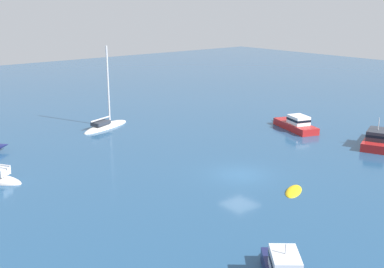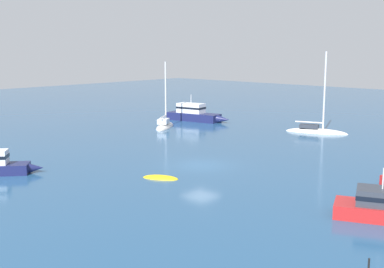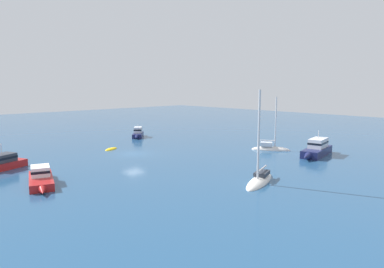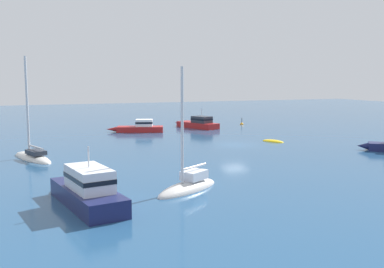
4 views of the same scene
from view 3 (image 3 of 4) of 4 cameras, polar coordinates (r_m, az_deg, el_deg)
name	(u,v)px [view 3 (image 3 of 4)]	position (r m, az deg, el deg)	size (l,w,h in m)	color
ground_plane	(134,154)	(46.88, -9.52, -3.20)	(160.00, 160.00, 0.00)	navy
dinghy	(111,149)	(50.65, -13.07, -2.46)	(2.08, 2.75, 0.45)	yellow
motor_cruiser	(41,178)	(34.92, -23.47, -6.62)	(7.25, 3.75, 1.60)	#B21E1E
yacht	(260,180)	(33.58, 10.99, -7.39)	(3.74, 6.73, 9.11)	silver
sloop	(270,149)	(50.01, 12.71, -2.39)	(5.37, 4.14, 7.99)	silver
motor_cruiser_1	(317,149)	(47.69, 19.70, -2.32)	(3.32, 8.59, 3.26)	#191E4C
launch_1	(138,133)	(61.47, -8.83, 0.12)	(4.86, 4.38, 2.26)	#191E4C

